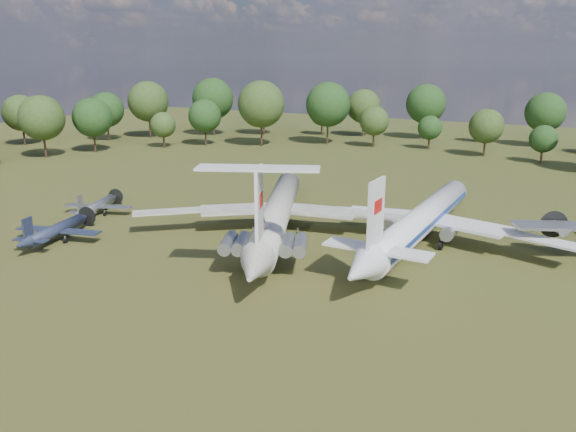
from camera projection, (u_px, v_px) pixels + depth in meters
The scene contains 6 objects.
ground at pixel (261, 237), 72.96m from camera, with size 300.00×300.00×0.00m, color #263D14.
il62_airliner at pixel (277, 218), 72.91m from camera, with size 38.12×49.55×4.86m, color beige, non-canonical shape.
tu104_jet at pixel (421, 225), 69.75m from camera, with size 36.09×48.12×4.81m, color silver, non-canonical shape.
small_prop_west at pixel (56, 233), 70.94m from camera, with size 11.30×15.41×2.26m, color black, non-canonical shape.
small_prop_northwest at pixel (97, 208), 82.98m from camera, with size 10.27×14.00×2.05m, color #A9ADB2, non-canonical shape.
person_on_il62 at pixel (263, 224), 58.98m from camera, with size 0.59×0.38×1.60m, color #855E43.
Camera 1 is at (36.03, -59.46, 22.56)m, focal length 35.00 mm.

